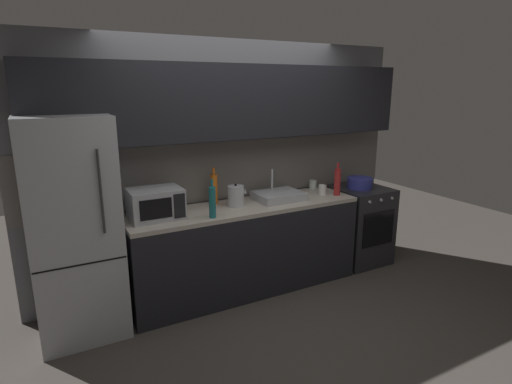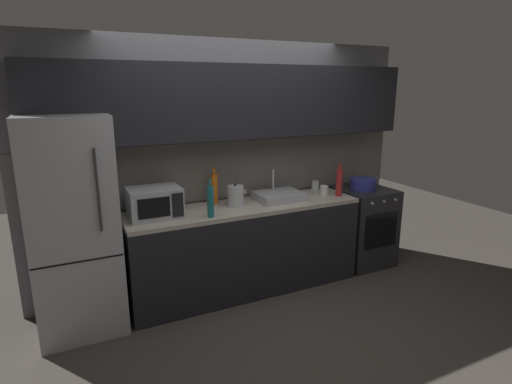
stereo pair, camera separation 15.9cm
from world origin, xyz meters
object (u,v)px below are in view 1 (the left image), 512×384
Objects in this scene: refrigerator at (74,229)px; wine_bottle_red at (337,182)px; wine_bottle_orange at (214,189)px; mug_white at (322,190)px; microwave at (156,204)px; oven_range at (359,225)px; cooking_pot at (360,183)px; kettle at (236,196)px; wine_bottle_teal at (212,202)px; mug_clear at (313,185)px.

refrigerator reaches higher than wine_bottle_red.
wine_bottle_orange reaches higher than mug_white.
microwave is at bearing 178.97° from mug_white.
cooking_pot reaches higher than oven_range.
cooking_pot is at bearing -1.10° from kettle.
wine_bottle_teal is 3.29× the size of mug_clear.
refrigerator is 2.50m from mug_white.
wine_bottle_teal is at bearing -171.89° from mug_white.
wine_bottle_teal is at bearing -26.94° from microwave.
microwave is 2.37m from cooking_pot.
kettle is 1.15m from wine_bottle_red.
oven_range is 1.70m from kettle.
wine_bottle_red is (-0.46, -0.11, 0.60)m from oven_range.
microwave reaches higher than mug_white.
wine_bottle_orange is 1.22m from mug_clear.
wine_bottle_red reaches higher than mug_clear.
oven_range is at bearing -1.12° from kettle.
refrigerator is at bearing -180.00° from cooking_pot.
refrigerator is at bearing -175.15° from mug_clear.
microwave reaches higher than mug_clear.
oven_range is 8.67× the size of mug_white.
refrigerator is at bearing 179.98° from oven_range.
microwave reaches higher than cooking_pot.
wine_bottle_orange is 3.52× the size of mug_white.
mug_white is at bearing -178.50° from cooking_pot.
wine_bottle_teal reaches higher than mug_white.
refrigerator is 3.99× the size of microwave.
mug_white is at bearing 8.11° from wine_bottle_teal.
mug_white is (-0.04, -0.23, -0.00)m from mug_clear.
mug_clear is (1.41, 0.43, -0.09)m from wine_bottle_teal.
microwave is 1.87m from mug_clear.
kettle is (-1.61, 0.03, 0.55)m from oven_range.
wine_bottle_teal is 0.96× the size of wine_bottle_orange.
mug_white is (1.18, -0.23, -0.10)m from wine_bottle_orange.
wine_bottle_teal is at bearing -114.77° from wine_bottle_orange.
microwave is at bearing -173.95° from mug_clear.
microwave is 1.30× the size of wine_bottle_teal.
wine_bottle_orange is 1.27× the size of cooking_pot.
kettle is (0.80, 0.01, -0.03)m from microwave.
cooking_pot is at bearing 177.87° from oven_range.
refrigerator is 0.69m from microwave.
mug_clear is (1.86, 0.20, -0.08)m from microwave.
kettle is 2.17× the size of mug_white.
mug_clear is at bearing 80.16° from mug_white.
mug_white is (-0.12, 0.10, -0.10)m from wine_bottle_red.
wine_bottle_teal is at bearing -173.76° from cooking_pot.
mug_clear is at bearing 6.05° from microwave.
wine_bottle_orange is at bearing 16.84° from microwave.
mug_clear is at bearing 103.69° from wine_bottle_red.
refrigerator is 17.13× the size of mug_clear.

